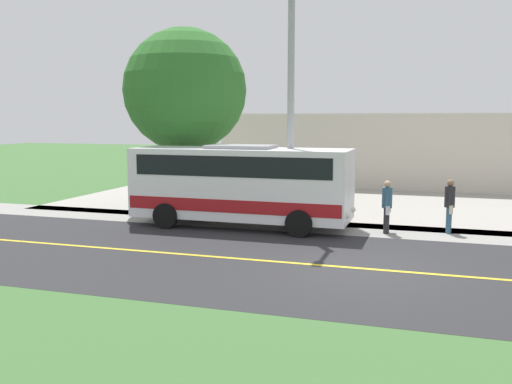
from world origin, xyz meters
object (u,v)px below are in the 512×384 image
object	(u,v)px
street_light_pole	(290,101)
pedestrian_with_bags	(450,204)
pedestrian_waiting	(387,205)
shuttle_bus_front	(241,182)
commercial_building	(416,148)
tree_curbside	(185,90)

from	to	relation	value
street_light_pole	pedestrian_with_bags	bearing A→B (deg)	96.39
pedestrian_waiting	street_light_pole	xyz separation A→B (m)	(-0.05, -3.40, 3.48)
shuttle_bus_front	pedestrian_waiting	world-z (taller)	shuttle_bus_front
pedestrian_waiting	street_light_pole	world-z (taller)	street_light_pole
pedestrian_waiting	commercial_building	bearing A→B (deg)	178.51
pedestrian_with_bags	street_light_pole	xyz separation A→B (m)	(0.60, -5.40, 3.46)
shuttle_bus_front	tree_curbside	distance (m)	5.66
shuttle_bus_front	pedestrian_waiting	bearing A→B (deg)	93.85
pedestrian_waiting	commercial_building	xyz separation A→B (m)	(-16.58, 0.43, 1.09)
tree_curbside	shuttle_bus_front	bearing A→B (deg)	49.84
shuttle_bus_front	tree_curbside	world-z (taller)	tree_curbside
tree_curbside	commercial_building	size ratio (longest dim) A/B	0.35
pedestrian_waiting	street_light_pole	size ratio (longest dim) A/B	0.22
commercial_building	pedestrian_with_bags	bearing A→B (deg)	5.65
commercial_building	shuttle_bus_front	bearing A→B (deg)	-18.01
shuttle_bus_front	tree_curbside	bearing A→B (deg)	-130.16
tree_curbside	pedestrian_waiting	bearing A→B (deg)	73.19
pedestrian_with_bags	pedestrian_waiting	world-z (taller)	pedestrian_with_bags
street_light_pole	tree_curbside	size ratio (longest dim) A/B	1.07
shuttle_bus_front	commercial_building	bearing A→B (deg)	161.99
tree_curbside	commercial_building	bearing A→B (deg)	147.39
street_light_pole	commercial_building	distance (m)	17.13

